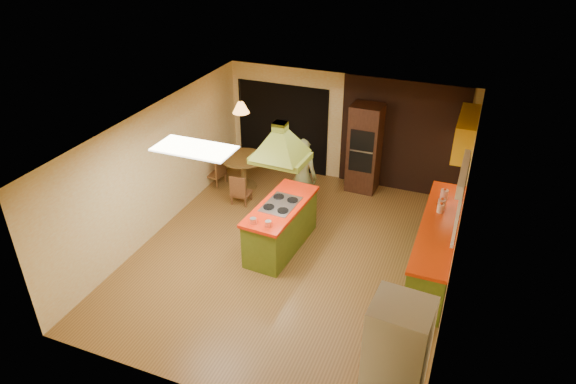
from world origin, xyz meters
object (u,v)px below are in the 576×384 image
at_px(wall_oven, 365,148).
at_px(dining_table, 244,166).
at_px(kitchen_island, 281,226).
at_px(refrigerator, 396,359).
at_px(man, 303,177).
at_px(canister_large, 444,195).

bearing_deg(wall_oven, dining_table, -157.80).
distance_m(wall_oven, dining_table, 2.70).
relative_size(kitchen_island, refrigerator, 1.11).
xyz_separation_m(man, canister_large, (2.74, -0.00, 0.18)).
distance_m(kitchen_island, dining_table, 2.49).
bearing_deg(refrigerator, wall_oven, 111.91).
bearing_deg(refrigerator, dining_table, 136.95).
distance_m(man, canister_large, 2.75).
bearing_deg(canister_large, wall_oven, 141.13).
relative_size(kitchen_island, man, 1.13).
height_order(kitchen_island, man, man).
height_order(refrigerator, dining_table, refrigerator).
bearing_deg(kitchen_island, refrigerator, -42.28).
bearing_deg(refrigerator, canister_large, 92.91).
bearing_deg(kitchen_island, man, 96.17).
height_order(wall_oven, canister_large, wall_oven).
bearing_deg(wall_oven, canister_large, -36.73).
xyz_separation_m(wall_oven, canister_large, (1.86, -1.50, 0.03)).
xyz_separation_m(kitchen_island, refrigerator, (2.63, -2.74, 0.38)).
xyz_separation_m(kitchen_island, dining_table, (-1.66, 1.85, 0.06)).
xyz_separation_m(kitchen_island, canister_large, (2.69, 1.27, 0.55)).
relative_size(kitchen_island, canister_large, 9.47).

